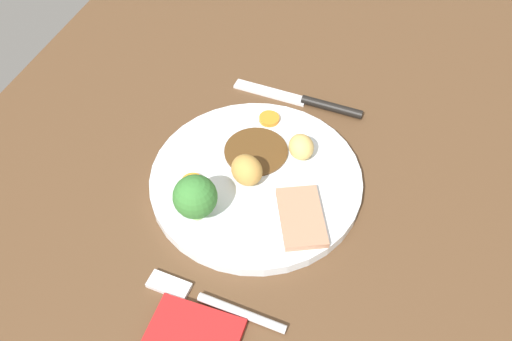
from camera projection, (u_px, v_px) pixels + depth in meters
The scene contains 11 objects.
dining_table at pixel (267, 220), 63.00cm from camera, with size 120.00×84.00×3.60cm, color brown.
dinner_plate at pixel (256, 180), 63.80cm from camera, with size 25.42×25.42×1.40cm, color white.
gravy_pool at pixel (256, 151), 65.62cm from camera, with size 7.93×7.93×0.30cm, color #563819.
meat_slice_main at pixel (301, 217), 58.94cm from camera, with size 8.10×4.74×0.80cm, color tan.
roast_potato_left at pixel (247, 170), 61.43cm from camera, with size 3.96×3.42×3.69cm, color #BC8C42.
roast_potato_right at pixel (301, 147), 64.19cm from camera, with size 3.43×3.02×3.06cm, color #D8B260.
carrot_coin_front at pixel (269, 119), 69.07cm from camera, with size 2.65×2.65×0.57cm, color orange.
carrot_coin_back at pixel (194, 179), 62.51cm from camera, with size 2.54×2.54×0.63cm, color orange.
broccoli_floret at pixel (195, 197), 57.02cm from camera, with size 4.89×4.89×5.88cm.
fork at pixel (211, 301), 53.97cm from camera, with size 2.42×15.31×0.90cm.
knife at pixel (309, 102), 72.98cm from camera, with size 2.52×18.55×1.20cm.
Camera 1 is at (-34.37, -10.27, 53.95)cm, focal length 37.20 mm.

